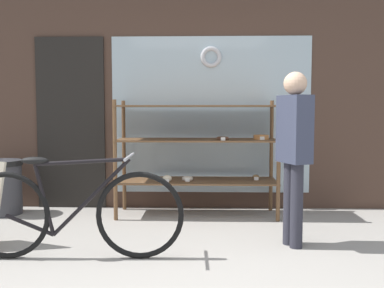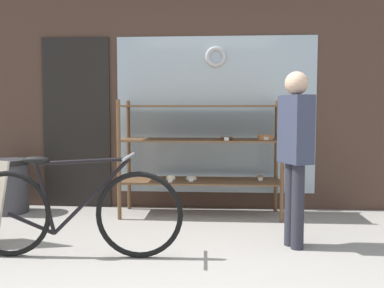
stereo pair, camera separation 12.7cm
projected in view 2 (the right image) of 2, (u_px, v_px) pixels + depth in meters
storefront_facade at (196, 88)px, 5.24m from camera, size 5.18×0.13×3.03m
display_case at (202, 146)px, 4.87m from camera, size 1.82×0.56×1.32m
bicycle at (73, 211)px, 3.49m from camera, size 1.80×0.46×0.85m
pedestrian at (295, 146)px, 3.71m from camera, size 0.29×0.36×1.54m
trash_bin at (8, 184)px, 5.04m from camera, size 0.48×0.48×0.63m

